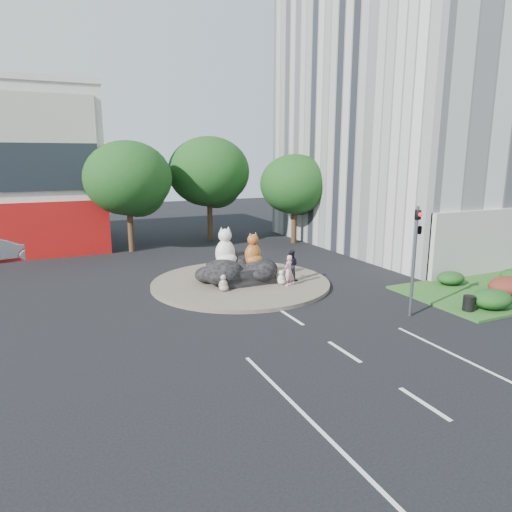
{
  "coord_description": "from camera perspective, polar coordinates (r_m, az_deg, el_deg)",
  "views": [
    {
      "loc": [
        -9.52,
        -12.98,
        7.09
      ],
      "look_at": [
        0.14,
        8.2,
        2.0
      ],
      "focal_mm": 32.0,
      "sensor_mm": 36.0,
      "label": 1
    }
  ],
  "objects": [
    {
      "name": "pedestrian_dark",
      "position": [
        25.8,
        4.37,
        -1.15
      ],
      "size": [
        1.1,
        1.08,
        1.78
      ],
      "primitive_type": "imported",
      "rotation": [
        0.0,
        0.0,
        2.43
      ],
      "color": "black",
      "rests_on": "roundabout_island"
    },
    {
      "name": "traffic_light",
      "position": [
        21.22,
        19.52,
        2.21
      ],
      "size": [
        0.44,
        1.24,
        5.0
      ],
      "color": "#595B60",
      "rests_on": "ground"
    },
    {
      "name": "litter_bin",
      "position": [
        23.29,
        25.05,
        -5.37
      ],
      "size": [
        0.6,
        0.6,
        0.71
      ],
      "primitive_type": "cylinder",
      "rotation": [
        0.0,
        0.0,
        -0.15
      ],
      "color": "black",
      "rests_on": "grass_verge"
    },
    {
      "name": "rock_plinth",
      "position": [
        25.7,
        -1.95,
        -2.19
      ],
      "size": [
        3.2,
        2.6,
        0.9
      ],
      "primitive_type": null,
      "color": "black",
      "rests_on": "roundabout_island"
    },
    {
      "name": "pedestrian_pink",
      "position": [
        24.81,
        4.08,
        -1.81
      ],
      "size": [
        0.73,
        0.66,
        1.68
      ],
      "primitive_type": "imported",
      "rotation": [
        0.0,
        0.0,
        3.68
      ],
      "color": "pink",
      "rests_on": "roundabout_island"
    },
    {
      "name": "kitten_white",
      "position": [
        25.14,
        3.16,
        -2.61
      ],
      "size": [
        0.55,
        0.49,
        0.83
      ],
      "primitive_type": null,
      "rotation": [
        0.0,
        0.0,
        0.12
      ],
      "color": "silver",
      "rests_on": "roundabout_island"
    },
    {
      "name": "cat_tabby",
      "position": [
        25.47,
        -0.38,
        0.89
      ],
      "size": [
        1.29,
        1.18,
        1.87
      ],
      "primitive_type": null,
      "rotation": [
        0.0,
        0.0,
        0.2
      ],
      "color": "#A64822",
      "rests_on": "rock_plinth"
    },
    {
      "name": "cat_white",
      "position": [
        25.43,
        -3.88,
        1.21
      ],
      "size": [
        1.44,
        1.29,
        2.2
      ],
      "primitive_type": null,
      "rotation": [
        0.0,
        0.0,
        0.12
      ],
      "color": "silver",
      "rests_on": "rock_plinth"
    },
    {
      "name": "office_tower",
      "position": [
        42.66,
        22.68,
        25.58
      ],
      "size": [
        20.0,
        20.0,
        35.0
      ],
      "primitive_type": "cube",
      "color": "silver",
      "rests_on": "ground"
    },
    {
      "name": "tree_left",
      "position": [
        35.54,
        -15.62,
        8.92
      ],
      "size": [
        6.46,
        6.46,
        8.27
      ],
      "color": "#382314",
      "rests_on": "ground"
    },
    {
      "name": "ground",
      "position": [
        17.59,
        10.96,
        -11.68
      ],
      "size": [
        120.0,
        120.0,
        0.0
      ],
      "primitive_type": "plane",
      "color": "black",
      "rests_on": "ground"
    },
    {
      "name": "grass_verge",
      "position": [
        27.72,
        27.93,
        -3.84
      ],
      "size": [
        10.0,
        6.0,
        0.12
      ],
      "primitive_type": "cube",
      "color": "#26551C",
      "rests_on": "ground"
    },
    {
      "name": "tree_mid",
      "position": [
        39.16,
        -5.83,
        10.03
      ],
      "size": [
        6.84,
        6.84,
        8.76
      ],
      "color": "#382314",
      "rests_on": "ground"
    },
    {
      "name": "hedge_back_green",
      "position": [
        27.58,
        23.16,
        -2.55
      ],
      "size": [
        1.6,
        1.28,
        0.72
      ],
      "primitive_type": "ellipsoid",
      "color": "#123813",
      "rests_on": "grass_verge"
    },
    {
      "name": "hedge_near_green",
      "position": [
        24.11,
        27.39,
        -4.79
      ],
      "size": [
        2.0,
        1.6,
        0.9
      ],
      "primitive_type": "ellipsoid",
      "color": "#123813",
      "rests_on": "grass_verge"
    },
    {
      "name": "kitten_calico",
      "position": [
        23.92,
        -4.11,
        -3.29
      ],
      "size": [
        0.69,
        0.65,
        0.93
      ],
      "primitive_type": null,
      "rotation": [
        0.0,
        0.0,
        -0.36
      ],
      "color": "silver",
      "rests_on": "roundabout_island"
    },
    {
      "name": "parked_car",
      "position": [
        36.13,
        -29.37,
        0.77
      ],
      "size": [
        5.34,
        2.6,
        1.69
      ],
      "primitive_type": "imported",
      "rotation": [
        0.0,
        0.0,
        1.73
      ],
      "color": "#B9BCC2",
      "rests_on": "ground"
    },
    {
      "name": "roundabout_island",
      "position": [
        25.84,
        -1.94,
        -3.37
      ],
      "size": [
        10.0,
        10.0,
        0.2
      ],
      "primitive_type": "cylinder",
      "color": "brown",
      "rests_on": "ground"
    },
    {
      "name": "street_lamp",
      "position": [
        30.75,
        22.36,
        6.68
      ],
      "size": [
        2.34,
        0.22,
        8.06
      ],
      "color": "#595B60",
      "rests_on": "ground"
    },
    {
      "name": "hedge_red",
      "position": [
        26.62,
        29.07,
        -3.34
      ],
      "size": [
        2.2,
        1.76,
        0.99
      ],
      "primitive_type": "ellipsoid",
      "color": "#532016",
      "rests_on": "grass_verge"
    },
    {
      "name": "tree_right",
      "position": [
        38.0,
        4.89,
        8.58
      ],
      "size": [
        5.7,
        5.7,
        7.3
      ],
      "color": "#382314",
      "rests_on": "ground"
    }
  ]
}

